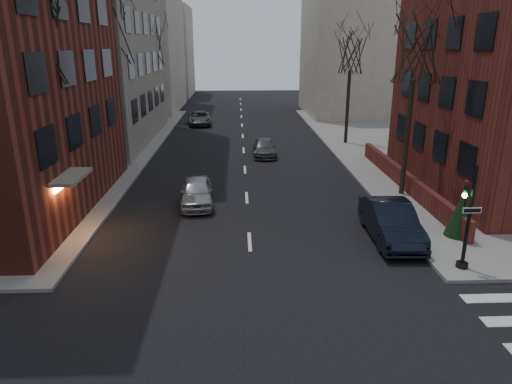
% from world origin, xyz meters
% --- Properties ---
extents(low_wall_right, '(0.35, 16.00, 1.00)m').
position_xyz_m(low_wall_right, '(9.30, 19.00, 0.65)').
color(low_wall_right, maroon).
rests_on(low_wall_right, sidewalk_far_right).
extents(building_distant_la, '(14.00, 16.00, 18.00)m').
position_xyz_m(building_distant_la, '(-15.00, 55.00, 9.00)').
color(building_distant_la, beige).
rests_on(building_distant_la, ground).
extents(building_distant_ra, '(14.00, 14.00, 16.00)m').
position_xyz_m(building_distant_ra, '(15.00, 50.00, 8.00)').
color(building_distant_ra, beige).
rests_on(building_distant_ra, ground).
extents(building_distant_lb, '(10.00, 12.00, 14.00)m').
position_xyz_m(building_distant_lb, '(-13.00, 72.00, 7.00)').
color(building_distant_lb, beige).
rests_on(building_distant_lb, ground).
extents(traffic_signal, '(0.76, 0.44, 4.00)m').
position_xyz_m(traffic_signal, '(7.94, 8.99, 1.91)').
color(traffic_signal, black).
rests_on(traffic_signal, sidewalk_far_right).
extents(tree_left_a, '(4.18, 4.18, 10.26)m').
position_xyz_m(tree_left_a, '(-8.80, 14.00, 8.47)').
color(tree_left_a, '#2D231C').
rests_on(tree_left_a, sidewalk_far_left).
extents(tree_left_b, '(4.40, 4.40, 10.80)m').
position_xyz_m(tree_left_b, '(-8.80, 26.00, 8.91)').
color(tree_left_b, '#2D231C').
rests_on(tree_left_b, sidewalk_far_left).
extents(tree_left_c, '(3.96, 3.96, 9.72)m').
position_xyz_m(tree_left_c, '(-8.80, 40.00, 8.03)').
color(tree_left_c, '#2D231C').
rests_on(tree_left_c, sidewalk_far_left).
extents(tree_right_a, '(3.96, 3.96, 9.72)m').
position_xyz_m(tree_right_a, '(8.80, 18.00, 8.03)').
color(tree_right_a, '#2D231C').
rests_on(tree_right_a, sidewalk_far_right).
extents(tree_right_b, '(3.74, 3.74, 9.18)m').
position_xyz_m(tree_right_b, '(8.80, 32.00, 7.59)').
color(tree_right_b, '#2D231C').
rests_on(tree_right_b, sidewalk_far_right).
extents(streetlamp_near, '(0.36, 0.36, 6.28)m').
position_xyz_m(streetlamp_near, '(-8.20, 22.00, 4.24)').
color(streetlamp_near, black).
rests_on(streetlamp_near, sidewalk_far_left).
extents(streetlamp_far, '(0.36, 0.36, 6.28)m').
position_xyz_m(streetlamp_far, '(-8.20, 42.00, 4.24)').
color(streetlamp_far, black).
rests_on(streetlamp_far, sidewalk_far_left).
extents(parked_sedan, '(1.89, 5.10, 1.67)m').
position_xyz_m(parked_sedan, '(6.20, 12.04, 0.83)').
color(parked_sedan, black).
rests_on(parked_sedan, ground).
extents(car_lane_silver, '(2.00, 4.34, 1.44)m').
position_xyz_m(car_lane_silver, '(-2.69, 16.97, 0.72)').
color(car_lane_silver, '#96969B').
rests_on(car_lane_silver, ground).
extents(car_lane_gray, '(1.77, 4.26, 1.23)m').
position_xyz_m(car_lane_gray, '(1.60, 28.12, 0.62)').
color(car_lane_gray, '#404045').
rests_on(car_lane_gray, ground).
extents(car_lane_far, '(2.78, 5.23, 1.40)m').
position_xyz_m(car_lane_far, '(-4.49, 42.44, 0.70)').
color(car_lane_far, '#3E3F43').
rests_on(car_lane_far, ground).
extents(evergreen_shrub, '(1.48, 1.48, 2.04)m').
position_xyz_m(evergreen_shrub, '(9.25, 11.98, 1.17)').
color(evergreen_shrub, black).
rests_on(evergreen_shrub, sidewalk_far_right).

